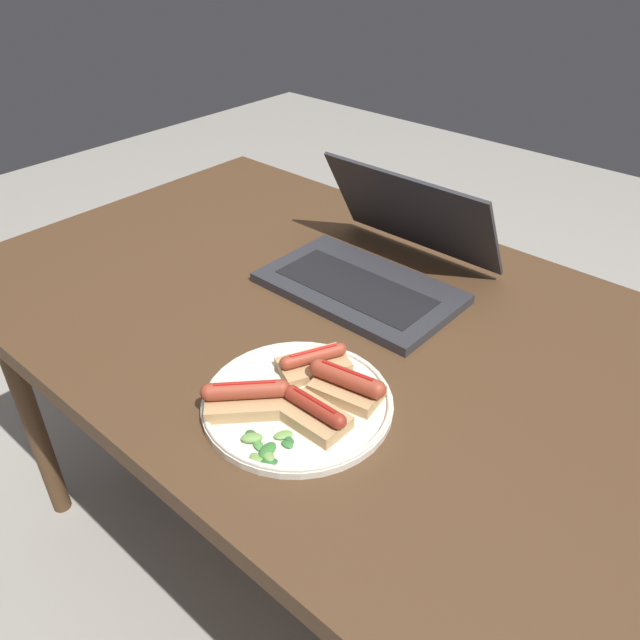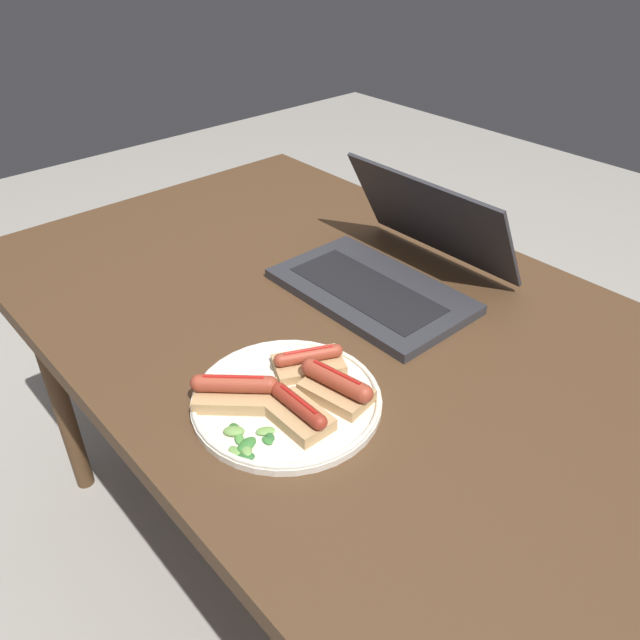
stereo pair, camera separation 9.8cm
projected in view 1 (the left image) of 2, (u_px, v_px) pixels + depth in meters
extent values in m
plane|color=#9E998E|center=(324.00, 553.00, 1.52)|extent=(6.00, 6.00, 0.00)
cube|color=#4C331E|center=(325.00, 318.00, 1.13)|extent=(1.39, 0.87, 0.04)
cylinder|color=#4C331E|center=(250.00, 291.00, 1.87)|extent=(0.04, 0.04, 0.68)
cylinder|color=#4C331E|center=(29.00, 411.00, 1.44)|extent=(0.04, 0.04, 0.68)
cube|color=#2D2D33|center=(359.00, 288.00, 1.16)|extent=(0.36, 0.22, 0.02)
cube|color=black|center=(355.00, 286.00, 1.15)|extent=(0.30, 0.12, 0.00)
cube|color=#2D2D33|center=(412.00, 212.00, 1.20)|extent=(0.36, 0.11, 0.18)
cube|color=black|center=(411.00, 212.00, 1.20)|extent=(0.33, 0.09, 0.16)
cylinder|color=silver|center=(298.00, 403.00, 0.90)|extent=(0.28, 0.28, 0.01)
torus|color=silver|center=(297.00, 399.00, 0.90)|extent=(0.28, 0.28, 0.01)
cube|color=tan|center=(246.00, 402.00, 0.88)|extent=(0.13, 0.13, 0.02)
cylinder|color=#9E3D28|center=(245.00, 390.00, 0.87)|extent=(0.09, 0.09, 0.03)
sphere|color=#9E3D28|center=(209.00, 392.00, 0.87)|extent=(0.03, 0.03, 0.03)
sphere|color=#9E3D28|center=(281.00, 388.00, 0.87)|extent=(0.03, 0.03, 0.03)
cylinder|color=red|center=(245.00, 383.00, 0.86)|extent=(0.06, 0.07, 0.01)
cube|color=tan|center=(313.00, 365.00, 0.96)|extent=(0.10, 0.12, 0.01)
cylinder|color=#9E3D28|center=(313.00, 356.00, 0.95)|extent=(0.06, 0.09, 0.02)
sphere|color=#9E3D28|center=(340.00, 349.00, 0.96)|extent=(0.02, 0.02, 0.02)
sphere|color=#9E3D28|center=(286.00, 363.00, 0.93)|extent=(0.02, 0.02, 0.02)
cylinder|color=red|center=(313.00, 351.00, 0.94)|extent=(0.04, 0.07, 0.01)
cube|color=tan|center=(315.00, 418.00, 0.86)|extent=(0.09, 0.06, 0.02)
cylinder|color=maroon|center=(315.00, 407.00, 0.85)|extent=(0.09, 0.02, 0.02)
sphere|color=maroon|center=(339.00, 421.00, 0.82)|extent=(0.02, 0.02, 0.02)
sphere|color=maroon|center=(292.00, 393.00, 0.87)|extent=(0.02, 0.02, 0.02)
cylinder|color=red|center=(314.00, 401.00, 0.84)|extent=(0.07, 0.01, 0.00)
cube|color=tan|center=(347.00, 390.00, 0.91)|extent=(0.11, 0.08, 0.02)
cylinder|color=#9E3D28|center=(347.00, 378.00, 0.89)|extent=(0.10, 0.04, 0.03)
sphere|color=#9E3D28|center=(377.00, 390.00, 0.87)|extent=(0.03, 0.03, 0.03)
sphere|color=#9E3D28|center=(319.00, 367.00, 0.91)|extent=(0.03, 0.03, 0.03)
cylinder|color=red|center=(347.00, 371.00, 0.88)|extent=(0.08, 0.02, 0.01)
ellipsoid|color=#387A33|center=(268.00, 450.00, 0.81)|extent=(0.02, 0.03, 0.01)
ellipsoid|color=#4C8E3D|center=(259.00, 445.00, 0.82)|extent=(0.02, 0.02, 0.01)
ellipsoid|color=#709E4C|center=(283.00, 435.00, 0.84)|extent=(0.03, 0.03, 0.01)
ellipsoid|color=#2D662D|center=(269.00, 462.00, 0.80)|extent=(0.03, 0.03, 0.01)
ellipsoid|color=#2D662D|center=(289.00, 440.00, 0.83)|extent=(0.02, 0.01, 0.01)
ellipsoid|color=#709E4C|center=(257.00, 458.00, 0.81)|extent=(0.02, 0.01, 0.00)
ellipsoid|color=#709E4C|center=(268.00, 456.00, 0.81)|extent=(0.03, 0.02, 0.01)
ellipsoid|color=#387A33|center=(287.00, 444.00, 0.83)|extent=(0.02, 0.01, 0.01)
ellipsoid|color=#2D662D|center=(252.00, 436.00, 0.84)|extent=(0.03, 0.02, 0.01)
ellipsoid|color=#709E4C|center=(252.00, 438.00, 0.83)|extent=(0.03, 0.03, 0.01)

